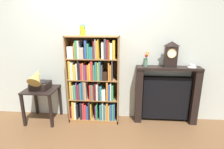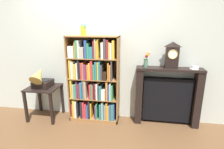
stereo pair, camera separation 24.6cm
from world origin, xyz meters
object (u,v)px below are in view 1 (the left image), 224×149
side_table_left (42,96)px  mantel_clock (171,54)px  cup_stack (83,30)px  teacup_with_saucer (192,66)px  bookshelf (93,83)px  flower_vase (146,59)px  gramophone (38,81)px  fireplace_mantel (166,95)px

side_table_left → mantel_clock: 2.44m
cup_stack → side_table_left: size_ratio=0.29×
mantel_clock → teacup_with_saucer: 0.42m
bookshelf → flower_vase: size_ratio=6.00×
bookshelf → flower_vase: (0.94, 0.05, 0.44)m
gramophone → flower_vase: (1.89, 0.19, 0.38)m
bookshelf → gramophone: size_ratio=3.53×
flower_vase → cup_stack: bearing=-179.6°
fireplace_mantel → mantel_clock: 0.76m
fireplace_mantel → bookshelf: bearing=-176.8°
cup_stack → gramophone: bearing=-166.8°
bookshelf → side_table_left: size_ratio=2.50×
bookshelf → gramophone: (-0.95, -0.15, 0.07)m
side_table_left → teacup_with_saucer: bearing=3.0°
fireplace_mantel → teacup_with_saucer: size_ratio=7.71×
gramophone → cup_stack: bearing=13.2°
flower_vase → fireplace_mantel: bearing=3.8°
bookshelf → gramophone: bookshelf is taller
bookshelf → teacup_with_saucer: size_ratio=10.90×
side_table_left → flower_vase: size_ratio=2.40×
mantel_clock → teacup_with_saucer: mantel_clock is taller
mantel_clock → flower_vase: bearing=-179.6°
flower_vase → teacup_with_saucer: flower_vase is taller
cup_stack → teacup_with_saucer: cup_stack is taller
cup_stack → side_table_left: (-0.79, -0.13, -1.18)m
gramophone → side_table_left: bearing=90.0°
teacup_with_saucer → fireplace_mantel: bearing=176.9°
bookshelf → gramophone: bearing=-171.2°
mantel_clock → fireplace_mantel: bearing=125.2°
cup_stack → teacup_with_saucer: size_ratio=1.26×
bookshelf → side_table_left: bearing=-174.7°
cup_stack → fireplace_mantel: cup_stack is taller
cup_stack → side_table_left: bearing=-170.9°
fireplace_mantel → flower_vase: (-0.40, -0.03, 0.67)m
flower_vase → teacup_with_saucer: size_ratio=1.82×
cup_stack → gramophone: (-0.79, -0.19, -0.87)m
fireplace_mantel → side_table_left: bearing=-176.0°
side_table_left → gramophone: (0.00, -0.06, 0.32)m
fireplace_mantel → mantel_clock: (0.02, -0.02, 0.76)m
gramophone → mantel_clock: (2.30, 0.20, 0.47)m
side_table_left → mantel_clock: (2.30, 0.14, 0.79)m
mantel_clock → flower_vase: mantel_clock is taller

